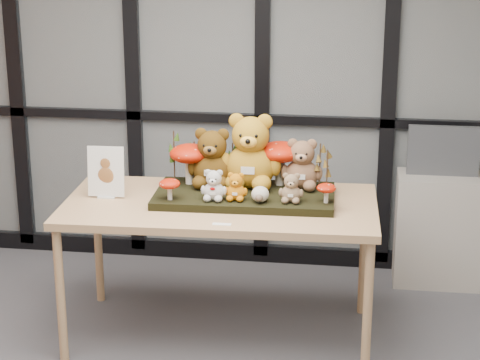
# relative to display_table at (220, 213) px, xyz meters

# --- Properties ---
(room_shell) EXTENTS (5.00, 5.00, 5.00)m
(room_shell) POSITION_rel_display_table_xyz_m (-0.35, -1.30, 0.91)
(room_shell) COLOR beige
(room_shell) RESTS_ON floor
(glass_partition) EXTENTS (4.90, 0.06, 2.78)m
(glass_partition) POSITION_rel_display_table_xyz_m (-0.35, 1.17, 0.65)
(glass_partition) COLOR #2D383F
(glass_partition) RESTS_ON floor
(display_table) EXTENTS (1.80, 0.94, 0.83)m
(display_table) POSITION_rel_display_table_xyz_m (0.00, 0.00, 0.00)
(display_table) COLOR tan
(display_table) RESTS_ON floor
(diorama_tray) EXTENTS (1.04, 0.54, 0.04)m
(diorama_tray) POSITION_rel_display_table_xyz_m (0.13, 0.07, 0.09)
(diorama_tray) COLOR black
(diorama_tray) RESTS_ON display_table
(bear_pooh_yellow) EXTENTS (0.37, 0.34, 0.48)m
(bear_pooh_yellow) POSITION_rel_display_table_xyz_m (0.15, 0.19, 0.35)
(bear_pooh_yellow) COLOR #B57F1B
(bear_pooh_yellow) RESTS_ON diorama_tray
(bear_brown_medium) EXTENTS (0.30, 0.27, 0.38)m
(bear_brown_medium) POSITION_rel_display_table_xyz_m (-0.07, 0.18, 0.30)
(bear_brown_medium) COLOR #4B300B
(bear_brown_medium) RESTS_ON diorama_tray
(bear_tan_back) EXTENTS (0.25, 0.23, 0.32)m
(bear_tan_back) POSITION_rel_display_table_xyz_m (0.45, 0.21, 0.27)
(bear_tan_back) COLOR brown
(bear_tan_back) RESTS_ON diorama_tray
(bear_small_yellow) EXTENTS (0.14, 0.12, 0.17)m
(bear_small_yellow) POSITION_rel_display_table_xyz_m (0.10, -0.06, 0.20)
(bear_small_yellow) COLOR orange
(bear_small_yellow) RESTS_ON diorama_tray
(bear_white_bow) EXTENTS (0.15, 0.14, 0.19)m
(bear_white_bow) POSITION_rel_display_table_xyz_m (-0.02, -0.08, 0.21)
(bear_white_bow) COLOR beige
(bear_white_bow) RESTS_ON diorama_tray
(bear_beige_small) EXTENTS (0.14, 0.13, 0.18)m
(bear_beige_small) POSITION_rel_display_table_xyz_m (0.41, -0.06, 0.20)
(bear_beige_small) COLOR #866A4C
(bear_beige_small) RESTS_ON diorama_tray
(plush_cream_hedgehog) EXTENTS (0.08, 0.07, 0.10)m
(plush_cream_hedgehog) POSITION_rel_display_table_xyz_m (0.24, -0.08, 0.16)
(plush_cream_hedgehog) COLOR beige
(plush_cream_hedgehog) RESTS_ON diorama_tray
(mushroom_back_left) EXTENTS (0.24, 0.24, 0.26)m
(mushroom_back_left) POSITION_rel_display_table_xyz_m (-0.21, 0.20, 0.24)
(mushroom_back_left) COLOR #AC1905
(mushroom_back_left) RESTS_ON diorama_tray
(mushroom_back_right) EXTENTS (0.25, 0.25, 0.28)m
(mushroom_back_right) POSITION_rel_display_table_xyz_m (0.32, 0.25, 0.25)
(mushroom_back_right) COLOR #AC1905
(mushroom_back_right) RESTS_ON diorama_tray
(mushroom_front_left) EXTENTS (0.12, 0.12, 0.13)m
(mushroom_front_left) POSITION_rel_display_table_xyz_m (-0.26, -0.11, 0.17)
(mushroom_front_left) COLOR #AC1905
(mushroom_front_left) RESTS_ON diorama_tray
(mushroom_front_right) EXTENTS (0.11, 0.11, 0.12)m
(mushroom_front_right) POSITION_rel_display_table_xyz_m (0.60, -0.05, 0.17)
(mushroom_front_right) COLOR #AC1905
(mushroom_front_right) RESTS_ON diorama_tray
(sprig_green_far_left) EXTENTS (0.05, 0.05, 0.32)m
(sprig_green_far_left) POSITION_rel_display_table_xyz_m (-0.30, 0.19, 0.27)
(sprig_green_far_left) COLOR #1B3B0D
(sprig_green_far_left) RESTS_ON diorama_tray
(sprig_green_mid_left) EXTENTS (0.05, 0.05, 0.24)m
(sprig_green_mid_left) POSITION_rel_display_table_xyz_m (-0.19, 0.25, 0.23)
(sprig_green_mid_left) COLOR #1B3B0D
(sprig_green_mid_left) RESTS_ON diorama_tray
(sprig_dry_far_right) EXTENTS (0.05, 0.05, 0.27)m
(sprig_dry_far_right) POSITION_rel_display_table_xyz_m (0.55, 0.19, 0.24)
(sprig_dry_far_right) COLOR brown
(sprig_dry_far_right) RESTS_ON diorama_tray
(sprig_dry_mid_right) EXTENTS (0.05, 0.05, 0.27)m
(sprig_dry_mid_right) POSITION_rel_display_table_xyz_m (0.60, 0.06, 0.25)
(sprig_dry_mid_right) COLOR brown
(sprig_dry_mid_right) RESTS_ON diorama_tray
(sprig_green_centre) EXTENTS (0.05, 0.05, 0.24)m
(sprig_green_centre) POSITION_rel_display_table_xyz_m (0.03, 0.27, 0.23)
(sprig_green_centre) COLOR #1B3B0D
(sprig_green_centre) RESTS_ON diorama_tray
(sign_holder) EXTENTS (0.21, 0.06, 0.30)m
(sign_holder) POSITION_rel_display_table_xyz_m (-0.66, 0.00, 0.21)
(sign_holder) COLOR silver
(sign_holder) RESTS_ON display_table
(label_card) EXTENTS (0.10, 0.03, 0.00)m
(label_card) POSITION_rel_display_table_xyz_m (0.07, -0.35, 0.07)
(label_card) COLOR white
(label_card) RESTS_ON display_table
(cabinet) EXTENTS (0.57, 0.33, 0.76)m
(cabinet) POSITION_rel_display_table_xyz_m (1.32, 0.96, -0.39)
(cabinet) COLOR #A39C92
(cabinet) RESTS_ON floor
(monitor) EXTENTS (0.46, 0.05, 0.33)m
(monitor) POSITION_rel_display_table_xyz_m (1.32, 0.98, 0.15)
(monitor) COLOR #484B4F
(monitor) RESTS_ON cabinet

